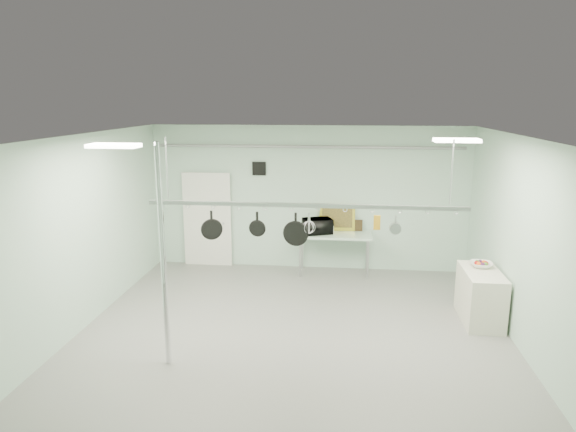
# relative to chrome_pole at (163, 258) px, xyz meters

# --- Properties ---
(floor) EXTENTS (8.00, 8.00, 0.00)m
(floor) POSITION_rel_chrome_pole_xyz_m (1.70, 0.60, -1.60)
(floor) COLOR gray
(floor) RESTS_ON ground
(ceiling) EXTENTS (7.00, 8.00, 0.02)m
(ceiling) POSITION_rel_chrome_pole_xyz_m (1.70, 0.60, 1.59)
(ceiling) COLOR silver
(ceiling) RESTS_ON back_wall
(back_wall) EXTENTS (7.00, 0.02, 3.20)m
(back_wall) POSITION_rel_chrome_pole_xyz_m (1.70, 4.59, 0.00)
(back_wall) COLOR #A8CAB6
(back_wall) RESTS_ON floor
(right_wall) EXTENTS (0.02, 8.00, 3.20)m
(right_wall) POSITION_rel_chrome_pole_xyz_m (5.19, 0.60, 0.00)
(right_wall) COLOR #A8CAB6
(right_wall) RESTS_ON floor
(door) EXTENTS (1.10, 0.10, 2.20)m
(door) POSITION_rel_chrome_pole_xyz_m (-0.60, 4.54, -0.55)
(door) COLOR silver
(door) RESTS_ON floor
(wall_vent) EXTENTS (0.30, 0.04, 0.30)m
(wall_vent) POSITION_rel_chrome_pole_xyz_m (0.60, 4.57, 0.65)
(wall_vent) COLOR black
(wall_vent) RESTS_ON back_wall
(conduit_pipe) EXTENTS (6.60, 0.07, 0.07)m
(conduit_pipe) POSITION_rel_chrome_pole_xyz_m (1.70, 4.50, 1.15)
(conduit_pipe) COLOR gray
(conduit_pipe) RESTS_ON back_wall
(chrome_pole) EXTENTS (0.08, 0.08, 3.20)m
(chrome_pole) POSITION_rel_chrome_pole_xyz_m (0.00, 0.00, 0.00)
(chrome_pole) COLOR silver
(chrome_pole) RESTS_ON floor
(prep_table) EXTENTS (1.60, 0.70, 0.91)m
(prep_table) POSITION_rel_chrome_pole_xyz_m (2.30, 4.20, -0.77)
(prep_table) COLOR #ADCBB5
(prep_table) RESTS_ON floor
(side_cabinet) EXTENTS (0.60, 1.20, 0.90)m
(side_cabinet) POSITION_rel_chrome_pole_xyz_m (4.85, 2.00, -1.15)
(side_cabinet) COLOR beige
(side_cabinet) RESTS_ON floor
(pot_rack) EXTENTS (4.80, 0.06, 1.00)m
(pot_rack) POSITION_rel_chrome_pole_xyz_m (1.90, 0.90, 0.63)
(pot_rack) COLOR #B7B7BC
(pot_rack) RESTS_ON ceiling
(light_panel_left) EXTENTS (0.65, 0.30, 0.05)m
(light_panel_left) POSITION_rel_chrome_pole_xyz_m (-0.50, -0.20, 1.56)
(light_panel_left) COLOR white
(light_panel_left) RESTS_ON ceiling
(light_panel_right) EXTENTS (0.65, 0.30, 0.05)m
(light_panel_right) POSITION_rel_chrome_pole_xyz_m (4.10, 1.20, 1.56)
(light_panel_right) COLOR white
(light_panel_right) RESTS_ON ceiling
(microwave) EXTENTS (0.70, 0.59, 0.33)m
(microwave) POSITION_rel_chrome_pole_xyz_m (1.93, 4.18, -0.53)
(microwave) COLOR black
(microwave) RESTS_ON prep_table
(coffee_canister) EXTENTS (0.19, 0.19, 0.19)m
(coffee_canister) POSITION_rel_chrome_pole_xyz_m (2.21, 4.18, -0.60)
(coffee_canister) COLOR white
(coffee_canister) RESTS_ON prep_table
(painting_large) EXTENTS (0.79, 0.17, 0.58)m
(painting_large) POSITION_rel_chrome_pole_xyz_m (2.35, 4.50, -0.41)
(painting_large) COLOR gold
(painting_large) RESTS_ON prep_table
(painting_small) EXTENTS (0.30, 0.10, 0.25)m
(painting_small) POSITION_rel_chrome_pole_xyz_m (2.75, 4.50, -0.57)
(painting_small) COLOR #2F2210
(painting_small) RESTS_ON prep_table
(fruit_bowl) EXTENTS (0.40, 0.40, 0.09)m
(fruit_bowl) POSITION_rel_chrome_pole_xyz_m (4.88, 2.22, -0.65)
(fruit_bowl) COLOR white
(fruit_bowl) RESTS_ON side_cabinet
(skillet_left) EXTENTS (0.33, 0.18, 0.46)m
(skillet_left) POSITION_rel_chrome_pole_xyz_m (0.47, 0.90, 0.26)
(skillet_left) COLOR black
(skillet_left) RESTS_ON pot_rack
(skillet_mid) EXTENTS (0.26, 0.08, 0.37)m
(skillet_mid) POSITION_rel_chrome_pole_xyz_m (1.18, 0.90, 0.30)
(skillet_mid) COLOR black
(skillet_mid) RESTS_ON pot_rack
(skillet_right) EXTENTS (0.39, 0.10, 0.53)m
(skillet_right) POSITION_rel_chrome_pole_xyz_m (1.76, 0.90, 0.22)
(skillet_right) COLOR black
(skillet_right) RESTS_ON pot_rack
(whisk) EXTENTS (0.24, 0.24, 0.32)m
(whisk) POSITION_rel_chrome_pole_xyz_m (1.97, 0.90, 0.33)
(whisk) COLOR #B4B5B9
(whisk) RESTS_ON pot_rack
(grater) EXTENTS (0.10, 0.04, 0.24)m
(grater) POSITION_rel_chrome_pole_xyz_m (2.97, 0.90, 0.37)
(grater) COLOR yellow
(grater) RESTS_ON pot_rack
(saucepan) EXTENTS (0.19, 0.14, 0.30)m
(saucepan) POSITION_rel_chrome_pole_xyz_m (3.25, 0.90, 0.33)
(saucepan) COLOR silver
(saucepan) RESTS_ON pot_rack
(fruit_cluster) EXTENTS (0.24, 0.24, 0.09)m
(fruit_cluster) POSITION_rel_chrome_pole_xyz_m (4.88, 2.22, -0.61)
(fruit_cluster) COLOR #AF1011
(fruit_cluster) RESTS_ON fruit_bowl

